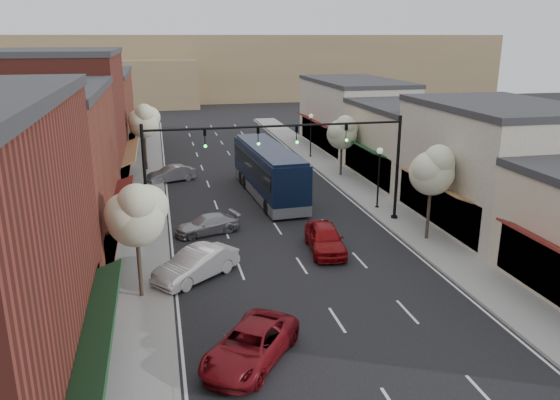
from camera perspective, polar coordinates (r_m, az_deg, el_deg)
ground at (r=27.76m, az=3.34°, el=-8.48°), size 160.00×160.00×0.00m
sidewalk_left at (r=44.22m, az=-13.94°, el=0.86°), size 2.80×73.00×0.15m
sidewalk_right at (r=46.82m, az=7.05°, el=2.11°), size 2.80×73.00×0.15m
curb_left at (r=44.20m, az=-12.13°, el=0.97°), size 0.25×73.00×0.17m
curb_right at (r=46.38m, az=5.42°, el=2.02°), size 0.25×73.00×0.17m
bldg_left_midnear at (r=31.77m, az=-25.36°, el=2.08°), size 10.14×14.10×9.40m
bldg_left_midfar at (r=45.14m, az=-21.87°, el=7.40°), size 10.14×14.10×10.90m
bldg_left_far at (r=61.01m, az=-19.53°, el=8.61°), size 10.14×18.10×8.40m
bldg_right_midnear at (r=37.42m, az=21.47°, el=3.38°), size 9.14×12.10×7.90m
bldg_right_midfar at (r=47.73m, az=13.42°, el=5.86°), size 9.14×12.10×6.40m
bldg_right_far at (r=60.38m, az=7.68°, el=8.86°), size 9.14×16.10×7.40m
hill_far at (r=114.47m, az=-9.38°, el=13.65°), size 120.00×30.00×12.00m
hill_near at (r=103.96m, az=-23.02°, el=11.17°), size 50.00×20.00×8.00m
signal_mast_right at (r=35.26m, az=8.73°, el=4.79°), size 8.22×0.46×7.00m
signal_mast_left at (r=32.93m, az=-9.88°, el=3.88°), size 8.22×0.46×7.00m
tree_right_near at (r=32.84m, az=15.72°, el=3.16°), size 2.85×2.65×5.95m
tree_right_far at (r=47.31m, az=6.57°, el=7.13°), size 2.85×2.65×5.43m
tree_left_near at (r=25.25m, az=-14.78°, el=-1.34°), size 2.85×2.65×5.69m
tree_left_far at (r=50.58m, az=-14.03°, el=8.07°), size 2.85×2.65×6.13m
lamp_post_near at (r=38.68m, az=10.31°, el=3.32°), size 0.44×0.44×4.44m
lamp_post_far at (r=54.89m, az=3.24°, el=7.50°), size 0.44×0.44×4.44m
coach_bus at (r=41.54m, az=-1.22°, el=3.07°), size 3.45×12.68×3.83m
red_hatchback at (r=31.19m, az=4.72°, el=-4.01°), size 2.34×4.82×1.59m
parked_car_a at (r=21.23m, az=-3.14°, el=-14.93°), size 4.77×5.32×1.37m
parked_car_b at (r=28.04m, az=-8.74°, el=-6.65°), size 4.71×4.21×1.55m
parked_car_c at (r=34.22m, az=-7.64°, el=-2.55°), size 4.36×2.74×1.18m
parked_car_e at (r=47.00m, az=-11.26°, el=2.71°), size 4.26×2.67×1.32m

